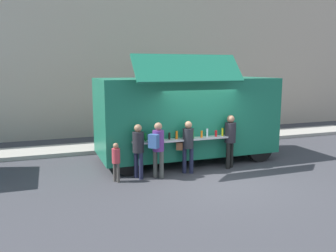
{
  "coord_description": "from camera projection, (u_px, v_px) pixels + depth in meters",
  "views": [
    {
      "loc": [
        -4.62,
        -8.61,
        3.17
      ],
      "look_at": [
        -0.78,
        1.95,
        1.3
      ],
      "focal_mm": 37.35,
      "sensor_mm": 36.0,
      "label": 1
    }
  ],
  "objects": [
    {
      "name": "ground_plane",
      "position": [
        216.0,
        179.0,
        10.06
      ],
      "size": [
        60.0,
        60.0,
        0.0
      ],
      "primitive_type": "plane",
      "color": "#38383D"
    },
    {
      "name": "curb_strip",
      "position": [
        62.0,
        150.0,
        13.29
      ],
      "size": [
        28.0,
        1.6,
        0.15
      ],
      "primitive_type": "cube",
      "color": "#9E998E",
      "rests_on": "ground"
    },
    {
      "name": "building_behind",
      "position": [
        74.0,
        32.0,
        16.46
      ],
      "size": [
        32.0,
        2.4,
        9.72
      ],
      "primitive_type": "cube",
      "color": "#B8A690",
      "rests_on": "ground"
    },
    {
      "name": "food_truck_main",
      "position": [
        186.0,
        116.0,
        11.97
      ],
      "size": [
        5.96,
        3.18,
        3.57
      ],
      "rotation": [
        0.0,
        0.0,
        0.0
      ],
      "color": "#197051",
      "rests_on": "ground"
    },
    {
      "name": "trash_bin",
      "position": [
        248.0,
        129.0,
        15.66
      ],
      "size": [
        0.6,
        0.6,
        0.96
      ],
      "primitive_type": "cylinder",
      "color": "#2F6537",
      "rests_on": "ground"
    },
    {
      "name": "customer_front_ordering",
      "position": [
        188.0,
        143.0,
        10.51
      ],
      "size": [
        0.52,
        0.37,
        1.6
      ],
      "rotation": [
        0.0,
        0.0,
        1.16
      ],
      "color": "#1D213A",
      "rests_on": "ground"
    },
    {
      "name": "customer_mid_with_backpack",
      "position": [
        158.0,
        144.0,
        10.03
      ],
      "size": [
        0.51,
        0.5,
        1.63
      ],
      "rotation": [
        0.0,
        0.0,
        0.72
      ],
      "color": "#484B45",
      "rests_on": "ground"
    },
    {
      "name": "customer_rear_waiting",
      "position": [
        138.0,
        146.0,
        9.99
      ],
      "size": [
        0.32,
        0.32,
        1.59
      ],
      "rotation": [
        0.0,
        0.0,
        0.47
      ],
      "color": "#1E213A",
      "rests_on": "ground"
    },
    {
      "name": "customer_extra_browsing",
      "position": [
        230.0,
        137.0,
        11.06
      ],
      "size": [
        0.35,
        0.35,
        1.71
      ],
      "rotation": [
        0.0,
        0.0,
        2.16
      ],
      "color": "black",
      "rests_on": "ground"
    },
    {
      "name": "child_near_queue",
      "position": [
        116.0,
        159.0,
        9.73
      ],
      "size": [
        0.23,
        0.23,
        1.12
      ],
      "rotation": [
        0.0,
        0.0,
        0.52
      ],
      "color": "#49453F",
      "rests_on": "ground"
    }
  ]
}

